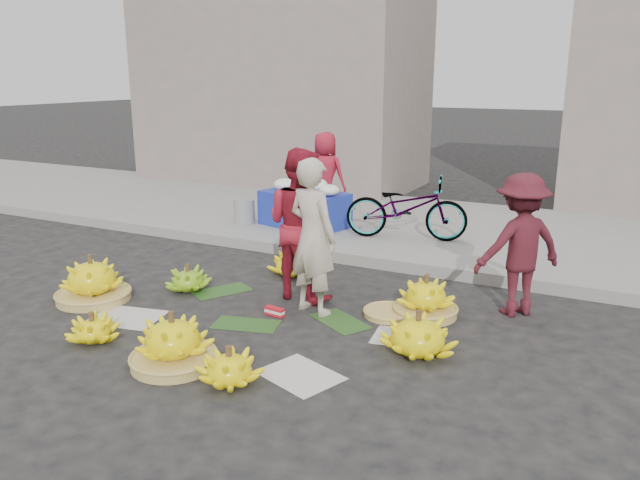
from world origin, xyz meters
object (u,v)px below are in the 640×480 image
at_px(banana_bunch_0, 92,280).
at_px(flower_table, 305,207).
at_px(vendor_cream, 313,237).
at_px(bicycle, 406,208).
at_px(banana_bunch_4, 418,335).

xyz_separation_m(banana_bunch_0, flower_table, (0.67, 3.67, 0.19)).
height_order(banana_bunch_0, vendor_cream, vendor_cream).
bearing_deg(flower_table, vendor_cream, -45.47).
height_order(flower_table, bicycle, bicycle).
xyz_separation_m(banana_bunch_0, bicycle, (2.33, 3.66, 0.34)).
bearing_deg(banana_bunch_4, flower_table, 131.29).
height_order(vendor_cream, flower_table, vendor_cream).
bearing_deg(banana_bunch_4, vendor_cream, 159.64).
height_order(banana_bunch_4, flower_table, flower_table).
xyz_separation_m(banana_bunch_4, bicycle, (-1.29, 3.34, 0.39)).
distance_m(vendor_cream, bicycle, 2.86).
relative_size(vendor_cream, bicycle, 0.94).
bearing_deg(banana_bunch_0, banana_bunch_4, 5.02).
bearing_deg(vendor_cream, banana_bunch_0, 35.71).
height_order(banana_bunch_0, banana_bunch_4, banana_bunch_0).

